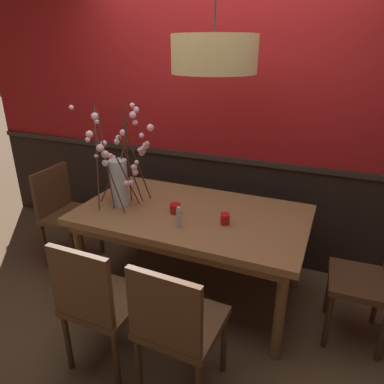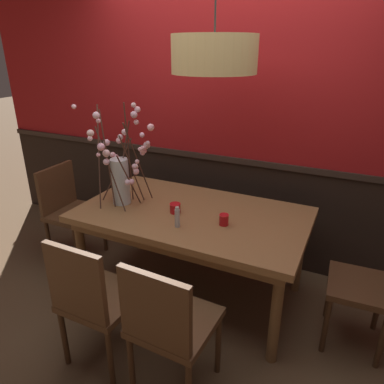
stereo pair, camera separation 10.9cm
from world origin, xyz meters
TOP-DOWN VIEW (x-y plane):
  - ground_plane at (0.00, 0.00)m, footprint 24.00×24.00m
  - back_wall at (0.00, 0.78)m, footprint 5.33×0.14m
  - dining_table at (0.00, 0.00)m, footprint 1.72×0.99m
  - chair_near_side_left at (-0.23, -0.89)m, footprint 0.42×0.44m
  - chair_far_side_left at (-0.26, 0.89)m, footprint 0.42×0.42m
  - chair_far_side_right at (0.23, 0.90)m, footprint 0.47×0.41m
  - chair_head_east_end at (1.28, 0.01)m, footprint 0.41×0.44m
  - chair_near_side_right at (0.29, -0.90)m, footprint 0.44×0.45m
  - chair_head_west_end at (-1.28, 0.01)m, footprint 0.39×0.46m
  - vase_with_blossoms at (-0.57, -0.09)m, footprint 0.62×0.47m
  - candle_holder_nearer_center at (0.29, -0.10)m, footprint 0.07×0.07m
  - candle_holder_nearer_edge at (-0.11, -0.07)m, footprint 0.08×0.08m
  - condiment_bottle at (0.01, -0.26)m, footprint 0.04×0.04m
  - pendant_lamp at (0.14, 0.05)m, footprint 0.55×0.55m

SIDE VIEW (x-z plane):
  - ground_plane at x=0.00m, z-range 0.00..0.00m
  - chair_far_side_left at x=-0.26m, z-range 0.06..0.94m
  - chair_near_side_left at x=-0.23m, z-range 0.05..0.96m
  - chair_head_east_end at x=1.28m, z-range 0.06..0.95m
  - chair_far_side_right at x=0.23m, z-range 0.06..0.96m
  - chair_near_side_right at x=0.29m, z-range 0.06..0.97m
  - chair_head_west_end at x=-1.28m, z-range 0.07..0.97m
  - dining_table at x=0.00m, z-range 0.29..1.02m
  - candle_holder_nearer_edge at x=-0.11m, z-range 0.74..0.81m
  - candle_holder_nearer_center at x=0.29m, z-range 0.74..0.82m
  - condiment_bottle at x=0.01m, z-range 0.73..0.88m
  - vase_with_blossoms at x=-0.57m, z-range 0.59..1.39m
  - back_wall at x=0.00m, z-range -0.01..2.67m
  - pendant_lamp at x=0.14m, z-range 1.38..2.33m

